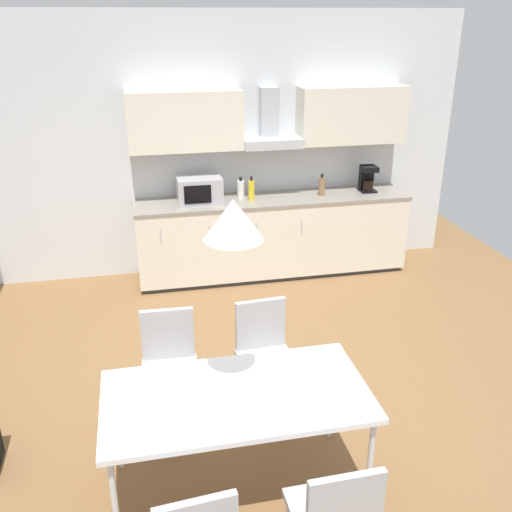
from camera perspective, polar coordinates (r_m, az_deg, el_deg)
ground_plane at (r=4.69m, az=-0.06°, el=-14.02°), size 7.35×7.84×0.02m
wall_back at (r=6.51m, az=-5.03°, el=10.76°), size 5.88×0.10×2.88m
kitchen_counter at (r=6.57m, az=1.64°, el=2.07°), size 3.09×0.64×0.92m
backsplash_tile at (r=6.64m, az=1.10°, el=8.57°), size 3.07×0.02×0.48m
upper_wall_cabinets at (r=6.36m, az=1.47°, el=13.57°), size 3.07×0.40×0.62m
microwave at (r=6.25m, az=-5.67°, el=6.61°), size 0.48×0.35×0.28m
coffee_maker at (r=6.75m, az=11.08°, el=7.63°), size 0.18×0.19×0.30m
bottle_brown at (r=6.52m, az=6.58°, el=6.96°), size 0.08×0.08×0.25m
bottle_yellow at (r=6.29m, az=-0.47°, el=6.61°), size 0.07×0.07×0.27m
bottle_white at (r=6.37m, az=-1.53°, el=6.70°), size 0.08×0.08×0.24m
dining_table at (r=3.51m, az=-1.98°, el=-14.18°), size 1.58×0.82×0.74m
chair_far_left at (r=4.22m, az=-8.69°, el=-10.00°), size 0.42×0.42×0.87m
chair_far_right at (r=4.30m, az=0.82°, el=-9.04°), size 0.43×0.43×0.87m
pendant_lamp at (r=2.96m, az=-2.28°, el=3.67°), size 0.32×0.32×0.22m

